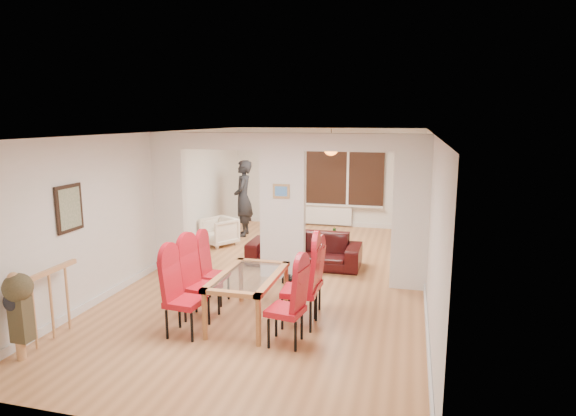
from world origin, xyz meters
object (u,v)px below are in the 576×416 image
at_px(dining_chair_la, 184,296).
at_px(dining_chair_lb, 201,282).
at_px(armchair, 219,231).
at_px(television, 400,237).
at_px(dining_table, 249,298).
at_px(bowl, 322,237).
at_px(person, 243,198).
at_px(dining_chair_rc, 306,279).
at_px(dining_chair_rb, 300,285).
at_px(bottle, 334,234).
at_px(coffee_table, 326,243).
at_px(dining_chair_lc, 214,271).
at_px(sofa, 304,249).
at_px(dining_chair_ra, 285,304).

xyz_separation_m(dining_chair_la, dining_chair_lb, (-0.01, 0.55, 0.00)).
relative_size(armchair, television, 0.69).
distance_m(dining_table, dining_chair_la, 0.94).
relative_size(armchair, bowl, 3.04).
bearing_deg(bowl, dining_table, -93.93).
distance_m(armchair, person, 1.19).
relative_size(dining_chair_la, dining_chair_rc, 1.04).
xyz_separation_m(dining_chair_rb, armchair, (-2.76, 3.76, -0.28)).
relative_size(dining_table, bowl, 6.53).
bearing_deg(person, bottle, 61.28).
xyz_separation_m(dining_table, dining_chair_lb, (-0.68, -0.07, 0.20)).
distance_m(coffee_table, bottle, 0.32).
bearing_deg(dining_table, television, 66.13).
relative_size(dining_chair_lc, sofa, 0.46).
height_order(dining_chair_lb, dining_chair_ra, dining_chair_lb).
bearing_deg(person, television, 72.58).
bearing_deg(person, dining_chair_lb, 0.86).
height_order(dining_table, television, dining_table).
height_order(dining_chair_rc, coffee_table, dining_chair_rc).
height_order(sofa, armchair, sofa).
height_order(coffee_table, bowl, bowl).
height_order(dining_chair_ra, armchair, dining_chair_ra).
xyz_separation_m(dining_table, coffee_table, (0.38, 4.18, -0.24)).
relative_size(dining_chair_rc, person, 0.57).
distance_m(armchair, bottle, 2.61).
relative_size(dining_chair_ra, bowl, 4.71).
height_order(sofa, coffee_table, sofa).
height_order(armchair, coffee_table, armchair).
xyz_separation_m(dining_chair_lc, armchair, (-1.28, 3.26, -0.19)).
xyz_separation_m(dining_chair_la, dining_chair_rb, (1.40, 0.67, 0.05)).
xyz_separation_m(dining_table, armchair, (-2.03, 3.81, -0.03)).
distance_m(dining_chair_rc, armchair, 4.33).
bearing_deg(dining_chair_ra, dining_table, 151.07).
height_order(dining_chair_lc, bottle, dining_chair_lc).
height_order(dining_table, person, person).
distance_m(dining_chair_ra, television, 5.17).
xyz_separation_m(dining_chair_lb, bottle, (1.25, 4.17, -0.20)).
bearing_deg(sofa, dining_chair_ra, -81.99).
xyz_separation_m(armchair, person, (0.23, 1.00, 0.61)).
distance_m(dining_chair_rc, coffee_table, 3.74).
height_order(dining_table, dining_chair_lc, dining_chair_lc).
height_order(dining_chair_ra, sofa, dining_chair_ra).
height_order(dining_chair_lc, armchair, dining_chair_lc).
distance_m(dining_chair_ra, bottle, 4.65).
bearing_deg(sofa, dining_chair_lb, -107.35).
xyz_separation_m(dining_chair_lc, sofa, (0.94, 2.24, -0.19)).
height_order(dining_table, bowl, dining_table).
xyz_separation_m(sofa, bottle, (0.38, 1.31, 0.03)).
distance_m(armchair, coffee_table, 2.44).
bearing_deg(dining_chair_lb, dining_chair_rc, 32.98).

